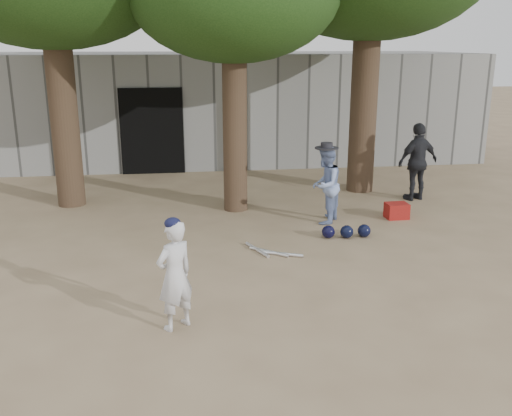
{
  "coord_description": "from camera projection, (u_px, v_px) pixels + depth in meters",
  "views": [
    {
      "loc": [
        -0.45,
        -7.01,
        3.31
      ],
      "look_at": [
        0.6,
        1.0,
        0.95
      ],
      "focal_mm": 40.0,
      "sensor_mm": 36.0,
      "label": 1
    }
  ],
  "objects": [
    {
      "name": "spectator_blue",
      "position": [
        325.0,
        185.0,
        10.66
      ],
      "size": [
        0.83,
        0.89,
        1.46
      ],
      "primitive_type": "imported",
      "rotation": [
        0.0,
        0.0,
        4.19
      ],
      "color": "#7F94C5",
      "rests_on": "ground"
    },
    {
      "name": "bat_pile",
      "position": [
        269.0,
        252.0,
        9.26
      ],
      "size": [
        0.87,
        0.75,
        0.06
      ],
      "color": "silver",
      "rests_on": "ground"
    },
    {
      "name": "spectator_dark",
      "position": [
        418.0,
        162.0,
        12.21
      ],
      "size": [
        1.05,
        0.67,
        1.67
      ],
      "primitive_type": "imported",
      "rotation": [
        0.0,
        0.0,
        3.43
      ],
      "color": "black",
      "rests_on": "ground"
    },
    {
      "name": "red_bag",
      "position": [
        397.0,
        211.0,
        11.08
      ],
      "size": [
        0.43,
        0.34,
        0.3
      ],
      "primitive_type": "cube",
      "rotation": [
        0.0,
        0.0,
        0.04
      ],
      "color": "#A11F15",
      "rests_on": "ground"
    },
    {
      "name": "helmet_row",
      "position": [
        346.0,
        231.0,
        9.98
      ],
      "size": [
        0.87,
        0.27,
        0.23
      ],
      "color": "black",
      "rests_on": "ground"
    },
    {
      "name": "boy_player",
      "position": [
        175.0,
        275.0,
        6.68
      ],
      "size": [
        0.59,
        0.55,
        1.35
      ],
      "primitive_type": "imported",
      "rotation": [
        0.0,
        0.0,
        3.79
      ],
      "color": "silver",
      "rests_on": "ground"
    },
    {
      "name": "back_building",
      "position": [
        196.0,
        105.0,
        17.07
      ],
      "size": [
        16.0,
        5.24,
        3.0
      ],
      "color": "gray",
      "rests_on": "ground"
    },
    {
      "name": "ground",
      "position": [
        221.0,
        298.0,
        7.65
      ],
      "size": [
        70.0,
        70.0,
        0.0
      ],
      "primitive_type": "plane",
      "color": "#937C5E",
      "rests_on": "ground"
    }
  ]
}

